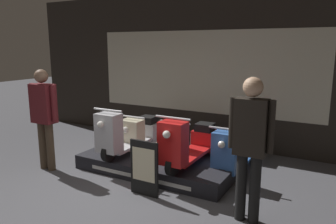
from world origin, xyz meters
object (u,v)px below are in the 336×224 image
object	(u,v)px
scooter_backrow_0	(148,138)
scooter_backrow_2	(236,152)
scooter_display_left	(129,134)
person_left_browsing	(44,112)
scooter_display_right	(189,143)
person_right_browsing	(250,140)
price_sign_board	(144,168)
scooter_backrow_1	(189,144)

from	to	relation	value
scooter_backrow_0	scooter_backrow_2	size ratio (longest dim) A/B	1.00
scooter_display_left	person_left_browsing	size ratio (longest dim) A/B	0.93
scooter_display_right	person_right_browsing	size ratio (longest dim) A/B	0.91
person_right_browsing	price_sign_board	world-z (taller)	person_right_browsing
person_left_browsing	person_right_browsing	bearing A→B (deg)	0.00
scooter_backrow_1	person_right_browsing	distance (m)	2.24
person_left_browsing	price_sign_board	bearing A→B (deg)	-0.80
person_left_browsing	person_right_browsing	size ratio (longest dim) A/B	0.98
scooter_backrow_2	scooter_backrow_0	bearing A→B (deg)	180.00
scooter_backrow_0	scooter_backrow_1	size ratio (longest dim) A/B	1.00
price_sign_board	person_right_browsing	bearing A→B (deg)	1.10
scooter_backrow_1	person_left_browsing	world-z (taller)	person_left_browsing
scooter_display_right	person_left_browsing	bearing A→B (deg)	-159.65
scooter_display_left	person_right_browsing	size ratio (longest dim) A/B	0.91
scooter_backrow_2	price_sign_board	size ratio (longest dim) A/B	1.98
scooter_display_left	scooter_display_right	size ratio (longest dim) A/B	1.00
scooter_backrow_1	person_left_browsing	size ratio (longest dim) A/B	0.93
person_left_browsing	scooter_display_right	bearing A→B (deg)	20.35
scooter_backrow_2	scooter_display_left	bearing A→B (deg)	-159.09
scooter_backrow_2	price_sign_board	distance (m)	1.75
scooter_display_left	scooter_backrow_0	bearing A→B (deg)	91.76
price_sign_board	scooter_display_left	bearing A→B (deg)	135.69
scooter_display_left	scooter_backrow_2	distance (m)	1.87
scooter_backrow_2	person_left_browsing	world-z (taller)	person_left_browsing
scooter_backrow_0	person_right_browsing	world-z (taller)	person_right_browsing
person_right_browsing	scooter_display_left	bearing A→B (deg)	160.24
person_right_browsing	scooter_display_right	bearing A→B (deg)	144.48
scooter_backrow_0	price_sign_board	world-z (taller)	scooter_backrow_0
scooter_backrow_1	person_right_browsing	xyz separation A→B (m)	(1.51, -1.51, 0.68)
scooter_display_right	scooter_backrow_2	size ratio (longest dim) A/B	1.00
price_sign_board	scooter_display_right	bearing A→B (deg)	72.52
scooter_display_right	scooter_backrow_2	world-z (taller)	scooter_display_right
person_left_browsing	person_right_browsing	distance (m)	3.48
scooter_display_left	scooter_backrow_1	distance (m)	1.11
scooter_display_left	person_left_browsing	xyz separation A→B (m)	(-1.11, -0.85, 0.44)
scooter_backrow_2	price_sign_board	xyz separation A→B (m)	(-0.84, -1.54, 0.07)
scooter_backrow_0	scooter_backrow_2	xyz separation A→B (m)	(1.76, 0.00, 0.00)
scooter_backrow_0	scooter_backrow_1	bearing A→B (deg)	0.00
scooter_display_right	person_left_browsing	world-z (taller)	person_left_browsing
scooter_backrow_2	person_right_browsing	distance (m)	1.77
scooter_backrow_1	scooter_backrow_2	bearing A→B (deg)	0.00
scooter_display_left	scooter_backrow_1	world-z (taller)	scooter_display_left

